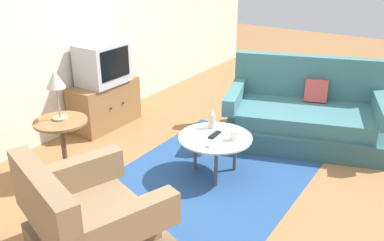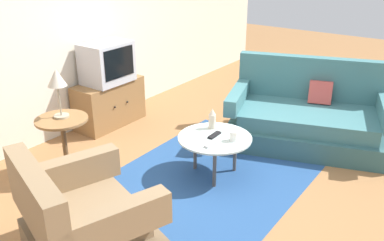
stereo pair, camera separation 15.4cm
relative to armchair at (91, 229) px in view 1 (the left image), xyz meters
name	(u,v)px [view 1 (the left image)]	position (x,y,z in m)	size (l,w,h in m)	color
ground_plane	(216,183)	(1.45, -0.20, -0.30)	(16.00, 16.00, 0.00)	olive
back_wall	(49,23)	(1.45, 2.02, 1.05)	(9.00, 0.12, 2.70)	beige
area_rug	(214,174)	(1.60, -0.09, -0.30)	(2.28, 1.74, 0.00)	navy
armchair	(91,229)	(0.00, 0.00, 0.00)	(1.08, 1.15, 0.86)	brown
couch	(304,117)	(2.89, -0.55, -0.01)	(1.50, 1.99, 0.94)	#325C60
coffee_table	(215,140)	(1.60, -0.09, 0.08)	(0.73, 0.73, 0.42)	#B2C6C1
side_table	(62,136)	(0.75, 1.15, 0.13)	(0.51, 0.51, 0.61)	olive
tv_stand	(105,104)	(1.91, 1.71, -0.02)	(0.92, 0.43, 0.57)	olive
television	(103,64)	(1.91, 1.70, 0.52)	(0.59, 0.43, 0.50)	#B7B7BC
table_lamp	(56,82)	(0.78, 1.18, 0.67)	(0.18, 0.18, 0.49)	#9E937A
vase	(212,119)	(1.76, 0.05, 0.22)	(0.07, 0.07, 0.22)	beige
mug	(235,135)	(1.64, -0.28, 0.17)	(0.13, 0.08, 0.10)	white
tv_remote_dark	(215,135)	(1.62, -0.07, 0.13)	(0.18, 0.06, 0.02)	black
tv_remote_silver	(212,144)	(1.42, -0.16, 0.13)	(0.16, 0.07, 0.02)	#B2B2B7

